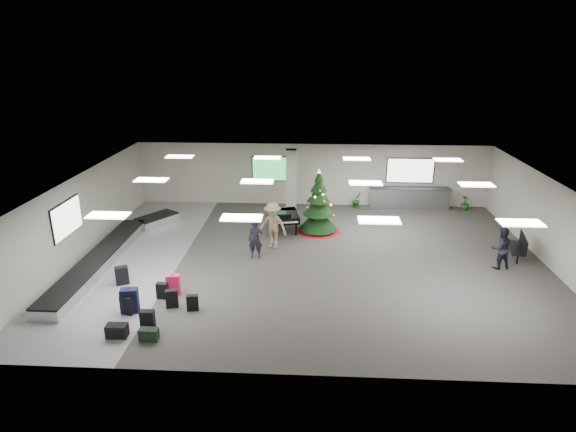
# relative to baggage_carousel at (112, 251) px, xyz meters

# --- Properties ---
(ground) EXTENTS (18.00, 18.00, 0.00)m
(ground) POSITION_rel_baggage_carousel_xyz_m (7.84, 0.08, -0.21)
(ground) COLOR #3E3B38
(ground) RESTS_ON ground
(room_envelope) EXTENTS (18.02, 14.02, 3.21)m
(room_envelope) POSITION_rel_baggage_carousel_xyz_m (7.46, 0.75, 2.12)
(room_envelope) COLOR #AAA89C
(room_envelope) RESTS_ON ground
(baggage_carousel) EXTENTS (2.28, 9.71, 0.43)m
(baggage_carousel) POSITION_rel_baggage_carousel_xyz_m (0.00, 0.00, 0.00)
(baggage_carousel) COLOR silver
(baggage_carousel) RESTS_ON ground
(service_counter) EXTENTS (4.05, 0.65, 1.08)m
(service_counter) POSITION_rel_baggage_carousel_xyz_m (12.84, 6.73, 0.33)
(service_counter) COLOR silver
(service_counter) RESTS_ON ground
(suitcase_0) EXTENTS (0.42, 0.25, 0.65)m
(suitcase_0) POSITION_rel_baggage_carousel_xyz_m (3.15, -5.09, 0.10)
(suitcase_0) COLOR black
(suitcase_0) RESTS_ON ground
(suitcase_1) EXTENTS (0.43, 0.30, 0.62)m
(suitcase_1) POSITION_rel_baggage_carousel_xyz_m (3.49, -3.75, 0.09)
(suitcase_1) COLOR black
(suitcase_1) RESTS_ON ground
(pink_suitcase) EXTENTS (0.48, 0.31, 0.73)m
(pink_suitcase) POSITION_rel_baggage_carousel_xyz_m (3.31, -2.92, 0.14)
(pink_suitcase) COLOR #E71E53
(pink_suitcase) RESTS_ON ground
(suitcase_3) EXTENTS (0.38, 0.23, 0.57)m
(suitcase_3) POSITION_rel_baggage_carousel_xyz_m (3.01, -3.20, 0.06)
(suitcase_3) COLOR black
(suitcase_3) RESTS_ON ground
(navy_suitcase) EXTENTS (0.57, 0.39, 0.83)m
(navy_suitcase) POSITION_rel_baggage_carousel_xyz_m (2.27, -4.13, 0.19)
(navy_suitcase) COLOR black
(navy_suitcase) RESTS_ON ground
(suitcase_5) EXTENTS (0.45, 0.34, 0.62)m
(suitcase_5) POSITION_rel_baggage_carousel_xyz_m (2.21, -4.22, 0.09)
(suitcase_5) COLOR black
(suitcase_5) RESTS_ON ground
(green_duffel) EXTENTS (0.54, 0.29, 0.37)m
(green_duffel) POSITION_rel_baggage_carousel_xyz_m (3.34, -5.59, -0.04)
(green_duffel) COLOR black
(green_duffel) RESTS_ON ground
(suitcase_7) EXTENTS (0.38, 0.24, 0.54)m
(suitcase_7) POSITION_rel_baggage_carousel_xyz_m (4.19, -3.91, 0.05)
(suitcase_7) COLOR black
(suitcase_7) RESTS_ON ground
(suitcase_8) EXTENTS (0.51, 0.42, 0.68)m
(suitcase_8) POSITION_rel_baggage_carousel_xyz_m (1.31, -2.30, 0.12)
(suitcase_8) COLOR black
(suitcase_8) RESTS_ON ground
(black_duffel) EXTENTS (0.61, 0.35, 0.41)m
(black_duffel) POSITION_rel_baggage_carousel_xyz_m (2.38, -5.49, -0.02)
(black_duffel) COLOR black
(black_duffel) RESTS_ON ground
(christmas_tree) EXTENTS (2.02, 2.02, 2.88)m
(christmas_tree) POSITION_rel_baggage_carousel_xyz_m (8.17, 3.22, 0.77)
(christmas_tree) COLOR maroon
(christmas_tree) RESTS_ON ground
(grand_piano) EXTENTS (1.62, 1.94, 0.99)m
(grand_piano) POSITION_rel_baggage_carousel_xyz_m (6.59, 3.10, 0.49)
(grand_piano) COLOR black
(grand_piano) RESTS_ON ground
(bench) EXTENTS (0.84, 1.58, 0.96)m
(bench) POSITION_rel_baggage_carousel_xyz_m (16.00, 0.70, 0.33)
(bench) COLOR black
(bench) RESTS_ON ground
(traveler_a) EXTENTS (0.57, 0.39, 1.53)m
(traveler_a) POSITION_rel_baggage_carousel_xyz_m (5.72, 0.18, 0.55)
(traveler_a) COLOR black
(traveler_a) RESTS_ON ground
(traveler_b) EXTENTS (1.42, 1.13, 1.93)m
(traveler_b) POSITION_rel_baggage_carousel_xyz_m (6.30, 1.26, 0.75)
(traveler_b) COLOR #877653
(traveler_b) RESTS_ON ground
(traveler_bench) EXTENTS (0.87, 0.73, 1.61)m
(traveler_bench) POSITION_rel_baggage_carousel_xyz_m (14.92, -0.26, 0.59)
(traveler_bench) COLOR black
(traveler_bench) RESTS_ON ground
(potted_plant_left) EXTENTS (0.62, 0.60, 0.87)m
(potted_plant_left) POSITION_rel_baggage_carousel_xyz_m (10.17, 6.58, 0.22)
(potted_plant_left) COLOR #144016
(potted_plant_left) RESTS_ON ground
(potted_plant_right) EXTENTS (0.59, 0.59, 0.76)m
(potted_plant_right) POSITION_rel_baggage_carousel_xyz_m (15.64, 6.58, 0.17)
(potted_plant_right) COLOR #144016
(potted_plant_right) RESTS_ON ground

